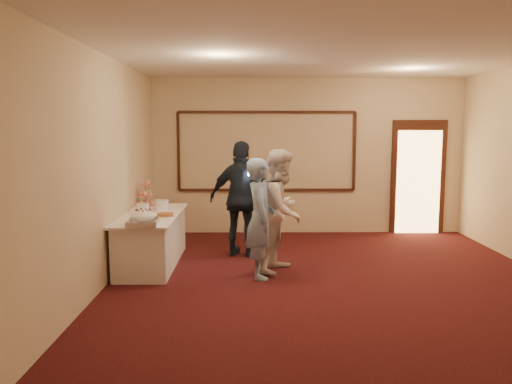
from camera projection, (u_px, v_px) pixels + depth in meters
floor at (337, 289)px, 6.39m from camera, size 7.00×7.00×0.00m
room_walls at (340, 130)px, 6.13m from camera, size 6.04×7.04×3.02m
wall_molding at (267, 151)px, 9.62m from camera, size 3.45×0.04×1.55m
doorway at (418, 178)px, 9.69m from camera, size 1.05×0.07×2.20m
buffet_table at (152, 239)px, 7.50m from camera, size 0.83×2.12×0.77m
pavlova_tray at (143, 218)px, 6.61m from camera, size 0.42×0.57×0.20m
cupcake_stand at (146, 195)px, 8.25m from camera, size 0.33×0.33×0.48m
plate_stack_a at (143, 209)px, 7.41m from camera, size 0.20×0.20×0.16m
plate_stack_b at (162, 206)px, 7.70m from camera, size 0.21×0.21×0.18m
tart at (165, 215)px, 7.22m from camera, size 0.27×0.27×0.06m
man at (260, 218)px, 6.79m from camera, size 0.43×0.62×1.65m
woman at (281, 211)px, 7.12m from camera, size 0.96×1.05×1.75m
guest at (242, 199)px, 7.94m from camera, size 1.16×0.72×1.85m
camera_flash at (250, 174)px, 7.69m from camera, size 0.08×0.06×0.05m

